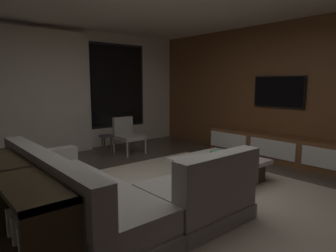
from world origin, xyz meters
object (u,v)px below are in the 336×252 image
at_px(mounted_tv, 279,92).
at_px(console_table_behind_couch, 14,203).
at_px(accent_chair_near_window, 127,133).
at_px(side_stool, 106,139).
at_px(media_console, 280,149).
at_px(book_stack_on_coffee_table, 221,154).
at_px(coffee_table, 219,169).
at_px(sectional_couch, 109,196).

bearing_deg(mounted_tv, console_table_behind_couch, -178.17).
height_order(accent_chair_near_window, side_stool, accent_chair_near_window).
bearing_deg(console_table_behind_couch, media_console, -0.52).
bearing_deg(book_stack_on_coffee_table, accent_chair_near_window, 91.76).
bearing_deg(accent_chair_near_window, side_stool, -174.27).
height_order(coffee_table, accent_chair_near_window, accent_chair_near_window).
xyz_separation_m(sectional_couch, side_stool, (1.39, 2.60, 0.08)).
bearing_deg(mounted_tv, accent_chair_near_window, 130.47).
bearing_deg(book_stack_on_coffee_table, sectional_couch, -176.91).
bearing_deg(mounted_tv, coffee_table, -174.84).
bearing_deg(book_stack_on_coffee_table, media_console, -0.66).
xyz_separation_m(coffee_table, book_stack_on_coffee_table, (0.03, 0.00, 0.24)).
relative_size(side_stool, console_table_behind_couch, 0.22).
xyz_separation_m(coffee_table, media_console, (1.79, -0.02, 0.06)).
bearing_deg(accent_chair_near_window, console_table_behind_couch, -138.41).
relative_size(accent_chair_near_window, mounted_tv, 0.74).
bearing_deg(accent_chair_near_window, mounted_tv, -49.53).
bearing_deg(mounted_tv, media_console, -132.46).
height_order(sectional_couch, accent_chair_near_window, sectional_couch).
relative_size(coffee_table, mounted_tv, 1.09).
bearing_deg(coffee_table, media_console, -0.65).
distance_m(sectional_couch, book_stack_on_coffee_table, 2.01).
bearing_deg(side_stool, accent_chair_near_window, 5.73).
distance_m(book_stack_on_coffee_table, console_table_behind_couch, 2.92).
distance_m(coffee_table, side_stool, 2.56).
bearing_deg(book_stack_on_coffee_table, console_table_behind_couch, 179.57).
height_order(book_stack_on_coffee_table, media_console, media_console).
xyz_separation_m(sectional_couch, console_table_behind_couch, (-0.91, 0.13, 0.13)).
distance_m(book_stack_on_coffee_table, media_console, 1.77).
distance_m(mounted_tv, console_table_behind_couch, 4.95).
bearing_deg(console_table_behind_couch, book_stack_on_coffee_table, -0.43).
bearing_deg(media_console, coffee_table, 179.35).
bearing_deg(console_table_behind_couch, coffee_table, -0.44).
distance_m(sectional_couch, mounted_tv, 4.09).
distance_m(sectional_couch, media_console, 3.76).
height_order(coffee_table, media_console, media_console).
relative_size(sectional_couch, accent_chair_near_window, 3.21).
xyz_separation_m(side_stool, mounted_tv, (2.55, -2.31, 0.98)).
height_order(coffee_table, console_table_behind_couch, console_table_behind_couch).
height_order(book_stack_on_coffee_table, side_stool, book_stack_on_coffee_table).
bearing_deg(side_stool, mounted_tv, -42.17).
relative_size(book_stack_on_coffee_table, side_stool, 0.60).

